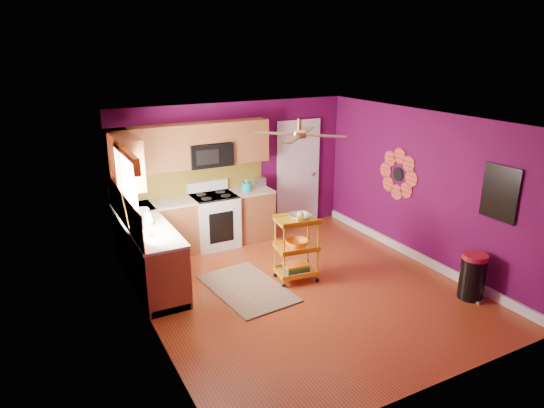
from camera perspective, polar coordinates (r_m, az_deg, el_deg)
ground at (r=7.35m, az=3.72°, el=-9.88°), size 5.00×5.00×0.00m
room_envelope at (r=6.75m, az=4.20°, el=2.49°), size 4.54×5.04×2.52m
lower_cabinets at (r=8.19m, az=-11.06°, el=-3.80°), size 2.81×2.31×0.94m
electric_range at (r=8.72m, az=-6.78°, el=-1.86°), size 0.76×0.66×1.13m
upper_cabinetry at (r=8.15m, az=-11.68°, el=6.10°), size 2.80×2.30×1.26m
left_window at (r=6.88m, az=-16.75°, el=2.96°), size 0.08×1.35×1.08m
panel_door at (r=9.61m, az=3.07°, el=3.52°), size 0.95×0.11×2.15m
right_wall_art at (r=7.92m, az=19.17°, el=2.47°), size 0.04×2.74×1.04m
ceiling_fan at (r=6.76m, az=3.23°, el=8.25°), size 1.01×1.01×0.26m
shag_rug at (r=7.33m, az=-2.95°, el=-9.86°), size 1.10×1.63×0.02m
rolling_cart at (r=7.37m, az=2.96°, el=-4.90°), size 0.67×0.53×1.10m
trash_can at (r=7.50m, az=22.52°, el=-7.86°), size 0.40×0.42×0.68m
teal_kettle at (r=8.77m, az=-3.00°, el=2.08°), size 0.18×0.18×0.21m
toaster at (r=9.01m, az=-1.54°, el=2.58°), size 0.22×0.15×0.18m
soap_bottle_a at (r=7.45m, az=-14.38°, el=-1.29°), size 0.09×0.10×0.21m
soap_bottle_b at (r=7.34m, az=-14.17°, el=-1.77°), size 0.12×0.12×0.15m
counter_dish at (r=7.89m, az=-15.12°, el=-0.81°), size 0.25×0.25×0.06m
counter_cup at (r=6.91m, az=-14.43°, el=-3.29°), size 0.13×0.13×0.10m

